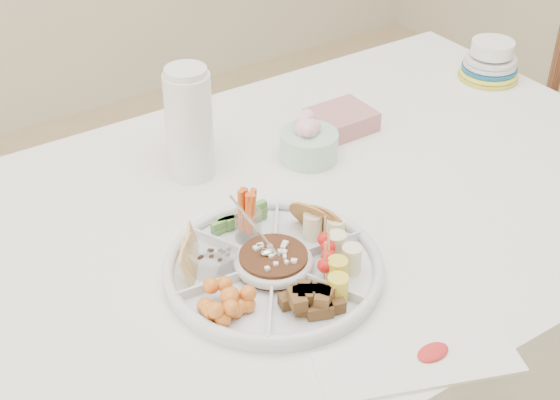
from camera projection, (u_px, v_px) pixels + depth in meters
dining_table at (318, 331)px, 1.79m from camera, size 1.52×1.02×0.76m
party_tray at (274, 265)px, 1.36m from camera, size 0.42×0.42×0.04m
bean_dip at (274, 262)px, 1.35m from camera, size 0.13×0.13×0.04m
tortillas at (311, 218)px, 1.44m from camera, size 0.12×0.12×0.07m
carrot_cucumber at (241, 207)px, 1.43m from camera, size 0.11×0.11×0.09m
pita_raisins at (199, 254)px, 1.35m from camera, size 0.13×0.13×0.06m
cherries at (230, 302)px, 1.26m from camera, size 0.13×0.13×0.05m
granola_chunks at (311, 304)px, 1.26m from camera, size 0.12×0.12×0.05m
banana_tomato at (349, 250)px, 1.33m from camera, size 0.13×0.13×0.09m
cup_stack at (184, 106)px, 1.63m from camera, size 0.09×0.09×0.24m
thermos at (189, 122)px, 1.57m from camera, size 0.10×0.10×0.25m
flower_bowl at (309, 140)px, 1.66m from camera, size 0.16×0.16×0.09m
napkin_stack at (341, 120)px, 1.78m from camera, size 0.14×0.12×0.05m
plate_stack at (491, 61)px, 1.98m from camera, size 0.18×0.18×0.10m
placemat at (418, 363)px, 1.20m from camera, size 0.33×0.21×0.01m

